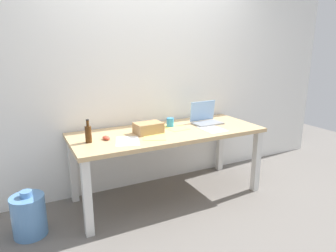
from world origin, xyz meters
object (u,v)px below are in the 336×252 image
Objects in this scene: desk at (168,139)px; cardboard_box at (148,128)px; beer_bottle at (88,134)px; coffee_mug at (170,122)px; laptop_right at (206,118)px; computer_mouse at (106,138)px; water_cooler_jug at (29,215)px.

desk is 0.26m from cardboard_box.
beer_bottle reaches higher than coffee_mug.
laptop_right is 1.22× the size of cardboard_box.
computer_mouse is 0.37× the size of cardboard_box.
laptop_right is 3.31× the size of computer_mouse.
coffee_mug is at bearing 0.16° from computer_mouse.
cardboard_box is 0.66× the size of water_cooler_jug.
beer_bottle is 0.93m from coffee_mug.
water_cooler_jug is at bearing -172.48° from beer_bottle.
beer_bottle is 0.18m from computer_mouse.
computer_mouse is 0.93m from water_cooler_jug.
cardboard_box is (-0.22, 0.01, 0.14)m from desk.
laptop_right is 0.74m from cardboard_box.
beer_bottle is 0.61m from cardboard_box.
cardboard_box is at bearing -8.22° from computer_mouse.
water_cooler_jug is at bearing -174.56° from laptop_right.
cardboard_box is 0.34m from coffee_mug.
laptop_right reaches higher than coffee_mug.
beer_bottle is at bearing -176.81° from cardboard_box.
beer_bottle is (-1.34, -0.11, 0.03)m from laptop_right.
desk is at bearing -170.99° from laptop_right.
desk is at bearing 1.72° from beer_bottle.
desk is 1.46m from water_cooler_jug.
cardboard_box is 1.32m from water_cooler_jug.
coffee_mug is at bearing 54.79° from desk.
beer_bottle is at bearing 173.59° from computer_mouse.
desk is 4.82× the size of water_cooler_jug.
computer_mouse reaches higher than water_cooler_jug.
laptop_right reaches higher than cardboard_box.
laptop_right is 1.35m from beer_bottle.
cardboard_box is (0.44, 0.02, 0.04)m from computer_mouse.
desk is 9.19× the size of beer_bottle.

